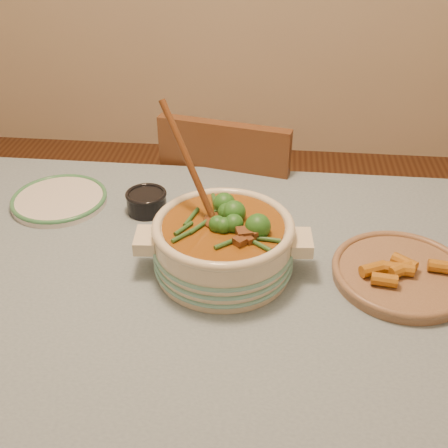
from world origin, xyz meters
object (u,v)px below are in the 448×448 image
object	(u,v)px
dining_table	(215,304)
stew_casserole	(223,241)
white_plate	(59,199)
chair_far	(233,214)
condiment_bowl	(146,201)
fried_plate	(402,272)

from	to	relation	value
dining_table	stew_casserole	size ratio (longest dim) A/B	4.04
white_plate	chair_far	bearing A→B (deg)	38.79
dining_table	condiment_bowl	xyz separation A→B (m)	(-0.22, 0.26, 0.13)
stew_casserole	condiment_bowl	bearing A→B (deg)	134.94
white_plate	fried_plate	distance (m)	0.95
condiment_bowl	chair_far	bearing A→B (deg)	62.06
dining_table	condiment_bowl	world-z (taller)	condiment_bowl
white_plate	condiment_bowl	distance (m)	0.26
dining_table	chair_far	distance (m)	0.67
fried_plate	condiment_bowl	bearing A→B (deg)	160.45
white_plate	chair_far	world-z (taller)	chair_far
white_plate	fried_plate	xyz separation A→B (m)	(0.91, -0.25, 0.01)
dining_table	white_plate	xyz separation A→B (m)	(-0.48, 0.28, 0.10)
chair_far	stew_casserole	bearing A→B (deg)	104.63
dining_table	stew_casserole	xyz separation A→B (m)	(0.02, 0.03, 0.17)
fried_plate	chair_far	world-z (taller)	chair_far
white_plate	dining_table	bearing A→B (deg)	-30.40
condiment_bowl	fried_plate	distance (m)	0.70
white_plate	condiment_bowl	bearing A→B (deg)	-3.65
chair_far	dining_table	bearing A→B (deg)	102.96
stew_casserole	fried_plate	distance (m)	0.42
chair_far	fried_plate	bearing A→B (deg)	137.61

